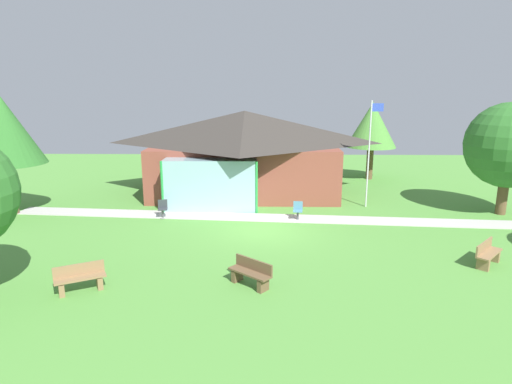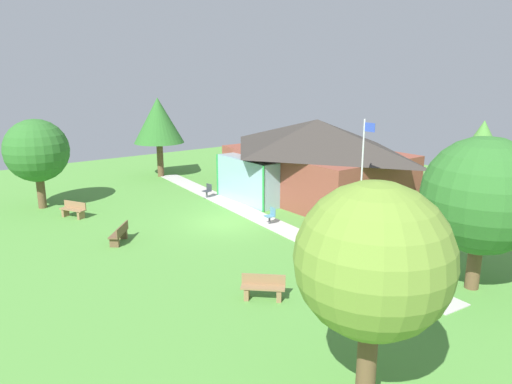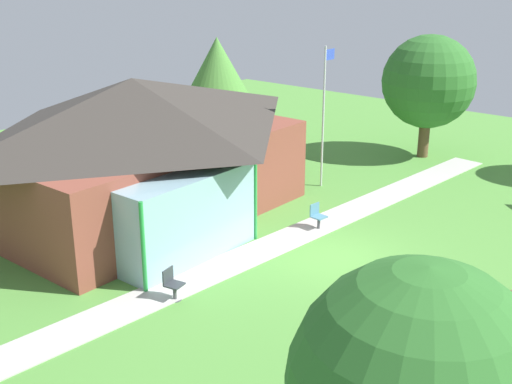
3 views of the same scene
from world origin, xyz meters
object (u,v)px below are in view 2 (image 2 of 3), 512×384
at_px(bench_front_center, 120,234).
at_px(tree_lawn_corner, 37,151).
at_px(bench_front_left, 73,210).
at_px(tree_west_hedge, 158,121).
at_px(flagpole, 362,172).
at_px(patio_chair_west, 208,191).
at_px(tree_behind_pavilion_right, 481,150).
at_px(pavilion, 314,157).
at_px(tree_far_east, 373,261).
at_px(tree_east_hedge, 482,196).
at_px(patio_chair_lawn_spare, 271,216).
at_px(bench_lawn_far_right, 263,288).

distance_m(bench_front_center, tree_lawn_corner, 8.80).
xyz_separation_m(bench_front_left, tree_west_hedge, (-6.72, 8.34, 3.70)).
xyz_separation_m(flagpole, patio_chair_west, (-10.21, -2.20, -2.61)).
bearing_deg(tree_behind_pavilion_right, tree_lawn_corner, -131.10).
relative_size(pavilion, tree_behind_pavilion_right, 2.21).
height_order(patio_chair_west, tree_far_east, tree_far_east).
bearing_deg(tree_east_hedge, patio_chair_lawn_spare, -173.47).
relative_size(patio_chair_lawn_spare, tree_east_hedge, 0.16).
xyz_separation_m(patio_chair_lawn_spare, tree_east_hedge, (10.08, 1.15, 2.98)).
relative_size(tree_east_hedge, tree_behind_pavilion_right, 1.06).
bearing_deg(tree_east_hedge, bench_lawn_far_right, -120.38).
height_order(pavilion, tree_lawn_corner, tree_lawn_corner).
height_order(patio_chair_lawn_spare, tree_far_east, tree_far_east).
relative_size(bench_front_center, tree_lawn_corner, 0.28).
height_order(bench_lawn_far_right, tree_far_east, tree_far_east).
bearing_deg(tree_lawn_corner, patio_chair_west, 66.58).
distance_m(tree_far_east, tree_east_hedge, 8.08).
relative_size(bench_front_center, patio_chair_lawn_spare, 1.66).
distance_m(patio_chair_west, patio_chair_lawn_spare, 6.44).
bearing_deg(tree_behind_pavilion_right, tree_far_east, -68.61).
distance_m(bench_front_center, patio_chair_west, 8.58).
bearing_deg(pavilion, patio_chair_lawn_spare, -63.44).
distance_m(patio_chair_west, tree_lawn_corner, 9.88).
bearing_deg(tree_east_hedge, patio_chair_west, -176.67).
bearing_deg(flagpole, patio_chair_lawn_spare, -147.64).
height_order(flagpole, patio_chair_lawn_spare, flagpole).
height_order(tree_far_east, tree_behind_pavilion_right, tree_far_east).
relative_size(tree_far_east, tree_east_hedge, 0.98).
distance_m(patio_chair_lawn_spare, tree_behind_pavilion_right, 11.47).
relative_size(bench_lawn_far_right, bench_front_center, 0.98).
distance_m(flagpole, patio_chair_west, 10.76).
xyz_separation_m(bench_front_left, tree_east_hedge, (17.31, 8.78, 3.00)).
bearing_deg(tree_east_hedge, tree_behind_pavilion_right, 118.57).
bearing_deg(tree_behind_pavilion_right, tree_east_hedge, -61.43).
height_order(pavilion, bench_lawn_far_right, pavilion).
bearing_deg(tree_west_hedge, bench_lawn_far_right, -16.65).
relative_size(tree_lawn_corner, tree_far_east, 0.95).
bearing_deg(bench_lawn_far_right, tree_far_east, 119.43).
relative_size(pavilion, patio_chair_lawn_spare, 13.20).
xyz_separation_m(pavilion, bench_front_center, (0.80, -12.75, -2.07)).
bearing_deg(patio_chair_lawn_spare, tree_east_hedge, -167.74).
bearing_deg(tree_far_east, bench_front_center, -178.24).
xyz_separation_m(tree_lawn_corner, tree_behind_pavilion_right, (15.72, 18.02, 0.35)).
distance_m(pavilion, flagpole, 7.33).
distance_m(flagpole, tree_east_hedge, 6.44).
distance_m(flagpole, tree_far_east, 12.21).
bearing_deg(pavilion, flagpole, -26.06).
distance_m(tree_lawn_corner, tree_far_east, 22.15).
xyz_separation_m(bench_front_center, patio_chair_lawn_spare, (2.00, 7.14, 0.01)).
distance_m(bench_front_center, tree_behind_pavilion_right, 18.57).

